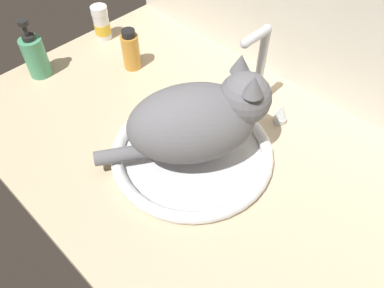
{
  "coord_description": "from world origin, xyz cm",
  "views": [
    {
      "loc": [
        35.2,
        -40.84,
        69.4
      ],
      "look_at": [
        -2.75,
        -1.91,
        7.0
      ],
      "focal_mm": 35.21,
      "sensor_mm": 36.0,
      "label": 1
    }
  ],
  "objects_px": {
    "cat": "(202,119)",
    "sink_basin": "(192,152)",
    "pill_bottle": "(102,24)",
    "soap_pump_bottle": "(35,56)",
    "amber_bottle": "(131,50)",
    "faucet": "(257,80)"
  },
  "relations": [
    {
      "from": "cat",
      "to": "amber_bottle",
      "type": "height_order",
      "value": "cat"
    },
    {
      "from": "sink_basin",
      "to": "soap_pump_bottle",
      "type": "xyz_separation_m",
      "value": [
        -0.51,
        -0.08,
        0.05
      ]
    },
    {
      "from": "sink_basin",
      "to": "soap_pump_bottle",
      "type": "relative_size",
      "value": 2.22
    },
    {
      "from": "soap_pump_bottle",
      "to": "amber_bottle",
      "type": "xyz_separation_m",
      "value": [
        0.16,
        0.2,
        -0.01
      ]
    },
    {
      "from": "pill_bottle",
      "to": "soap_pump_bottle",
      "type": "xyz_separation_m",
      "value": [
        0.02,
        -0.23,
        0.01
      ]
    },
    {
      "from": "cat",
      "to": "sink_basin",
      "type": "bearing_deg",
      "value": -123.42
    },
    {
      "from": "faucet",
      "to": "amber_bottle",
      "type": "bearing_deg",
      "value": -163.56
    },
    {
      "from": "soap_pump_bottle",
      "to": "faucet",
      "type": "bearing_deg",
      "value": 30.74
    },
    {
      "from": "faucet",
      "to": "amber_bottle",
      "type": "relative_size",
      "value": 2.01
    },
    {
      "from": "amber_bottle",
      "to": "soap_pump_bottle",
      "type": "bearing_deg",
      "value": -128.48
    },
    {
      "from": "faucet",
      "to": "soap_pump_bottle",
      "type": "distance_m",
      "value": 0.59
    },
    {
      "from": "pill_bottle",
      "to": "soap_pump_bottle",
      "type": "height_order",
      "value": "soap_pump_bottle"
    },
    {
      "from": "sink_basin",
      "to": "pill_bottle",
      "type": "xyz_separation_m",
      "value": [
        -0.52,
        0.15,
        0.04
      ]
    },
    {
      "from": "soap_pump_bottle",
      "to": "amber_bottle",
      "type": "distance_m",
      "value": 0.25
    },
    {
      "from": "soap_pump_bottle",
      "to": "sink_basin",
      "type": "bearing_deg",
      "value": 9.07
    },
    {
      "from": "pill_bottle",
      "to": "soap_pump_bottle",
      "type": "distance_m",
      "value": 0.23
    },
    {
      "from": "sink_basin",
      "to": "pill_bottle",
      "type": "relative_size",
      "value": 3.51
    },
    {
      "from": "sink_basin",
      "to": "cat",
      "type": "xyz_separation_m",
      "value": [
        0.01,
        0.02,
        0.1
      ]
    },
    {
      "from": "sink_basin",
      "to": "pill_bottle",
      "type": "height_order",
      "value": "pill_bottle"
    },
    {
      "from": "faucet",
      "to": "soap_pump_bottle",
      "type": "relative_size",
      "value": 1.42
    },
    {
      "from": "soap_pump_bottle",
      "to": "pill_bottle",
      "type": "bearing_deg",
      "value": 94.16
    },
    {
      "from": "cat",
      "to": "soap_pump_bottle",
      "type": "bearing_deg",
      "value": -169.23
    }
  ]
}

